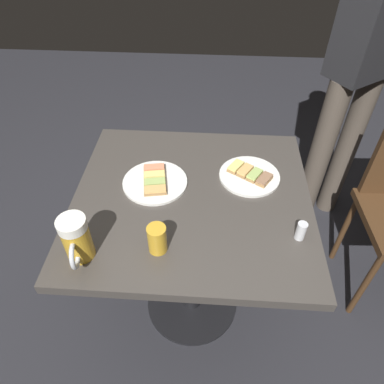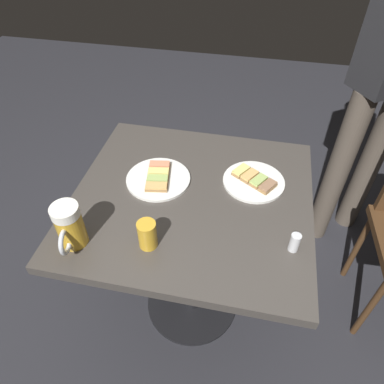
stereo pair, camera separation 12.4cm
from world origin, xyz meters
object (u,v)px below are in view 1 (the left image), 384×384
at_px(beer_glass_small, 157,239).
at_px(patron_standing, 364,64).
at_px(salt_shaker, 301,231).
at_px(beer_mug, 76,239).
at_px(plate_far, 155,181).
at_px(plate_near, 249,175).

distance_m(beer_glass_small, patron_standing, 1.22).
bearing_deg(beer_glass_small, salt_shaker, 99.49).
relative_size(beer_mug, beer_glass_small, 1.59).
bearing_deg(plate_far, beer_glass_small, 9.95).
bearing_deg(beer_glass_small, plate_near, 140.11).
xyz_separation_m(plate_near, beer_mug, (0.39, -0.52, 0.07)).
relative_size(plate_near, patron_standing, 0.14).
xyz_separation_m(plate_far, salt_shaker, (0.22, 0.49, 0.02)).
bearing_deg(patron_standing, plate_far, 0.17).
bearing_deg(plate_near, plate_far, -80.48).
bearing_deg(plate_near, salt_shaker, 26.91).
bearing_deg(beer_mug, plate_far, 152.39).
bearing_deg(salt_shaker, patron_standing, 156.36).
xyz_separation_m(beer_mug, patron_standing, (-0.94, 1.03, 0.13)).
xyz_separation_m(beer_mug, salt_shaker, (-0.11, 0.67, -0.04)).
distance_m(plate_near, beer_mug, 0.66).
distance_m(plate_near, beer_glass_small, 0.46).
height_order(salt_shaker, patron_standing, patron_standing).
xyz_separation_m(plate_near, beer_glass_small, (0.35, -0.30, 0.04)).
bearing_deg(salt_shaker, plate_near, -153.09).
bearing_deg(beer_mug, plate_near, 126.97).
height_order(plate_far, patron_standing, patron_standing).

